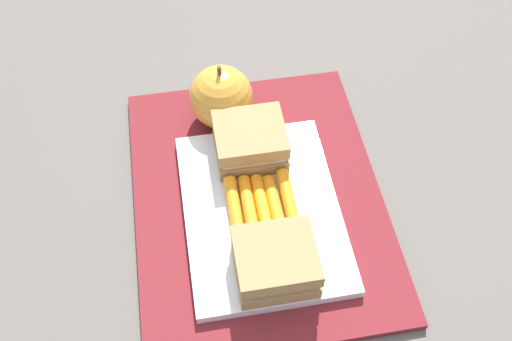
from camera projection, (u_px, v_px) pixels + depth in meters
name	position (u px, v px, depth m)	size (l,w,h in m)	color
ground_plane	(258.00, 200.00, 0.67)	(2.40, 2.40, 0.00)	#56514C
lunchbag_mat	(258.00, 198.00, 0.67)	(0.36, 0.28, 0.01)	maroon
food_tray	(262.00, 211.00, 0.65)	(0.23, 0.17, 0.01)	white
sandwich_half_left	(276.00, 262.00, 0.58)	(0.07, 0.08, 0.04)	#9E7A4C
sandwich_half_right	(250.00, 141.00, 0.67)	(0.07, 0.08, 0.04)	#9E7A4C
carrot_sticks_bundle	(262.00, 204.00, 0.64)	(0.08, 0.07, 0.02)	orange
apple	(221.00, 97.00, 0.70)	(0.08, 0.08, 0.09)	gold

